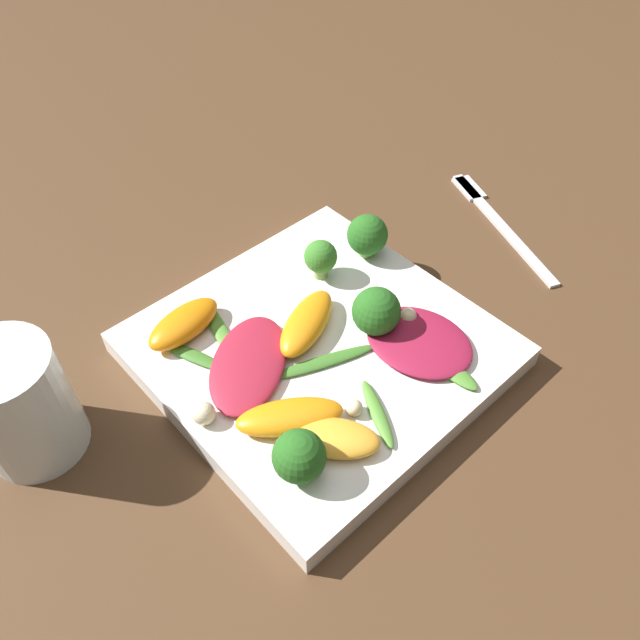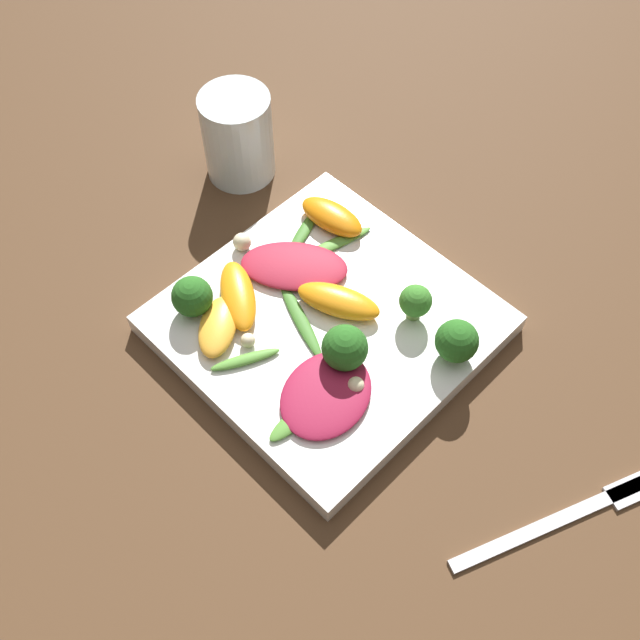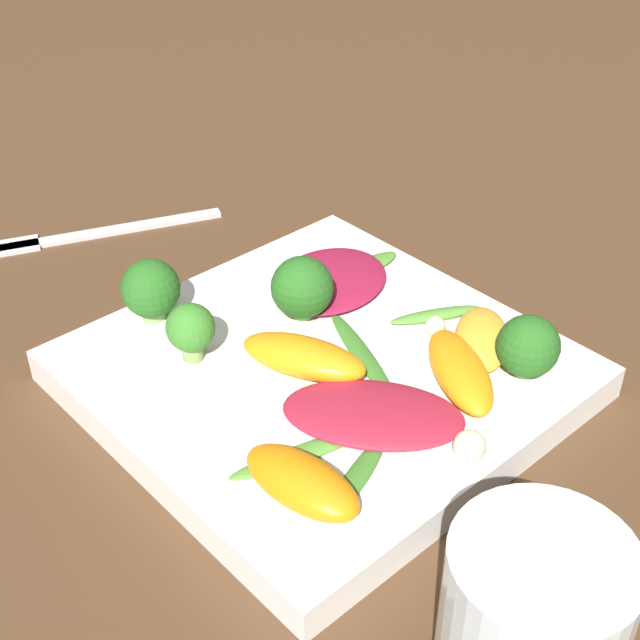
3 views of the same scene
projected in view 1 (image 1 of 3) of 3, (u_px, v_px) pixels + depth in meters
The scene contains 22 objects.
ground_plane at pixel (319, 358), 0.53m from camera, with size 2.40×2.40×0.00m, color #4C331E.
plate at pixel (319, 349), 0.52m from camera, with size 0.26×0.26×0.02m.
drinking_glass at pixel (19, 405), 0.44m from camera, with size 0.07×0.07×0.10m.
fork at pixel (494, 214), 0.66m from camera, with size 0.09×0.18×0.01m.
radicchio_leaf_0 at pixel (419, 341), 0.51m from camera, with size 0.09×0.10×0.01m.
radicchio_leaf_1 at pixel (249, 364), 0.49m from camera, with size 0.12×0.11×0.01m.
orange_segment_0 at pixel (290, 417), 0.45m from camera, with size 0.08×0.07×0.02m.
orange_segment_1 at pixel (306, 323), 0.51m from camera, with size 0.08×0.06×0.02m.
orange_segment_2 at pixel (184, 324), 0.51m from camera, with size 0.07×0.04×0.02m.
orange_segment_3 at pixel (335, 438), 0.44m from camera, with size 0.07×0.07×0.02m.
broccoli_floret_0 at pixel (299, 456), 0.42m from camera, with size 0.04×0.04×0.04m.
broccoli_floret_1 at pixel (367, 235), 0.57m from camera, with size 0.04×0.04×0.04m.
broccoli_floret_2 at pixel (376, 312), 0.51m from camera, with size 0.04×0.04×0.04m.
broccoli_floret_3 at pixel (321, 258), 0.55m from camera, with size 0.03×0.03×0.04m.
arugula_sprig_0 at pixel (193, 356), 0.50m from camera, with size 0.03×0.07×0.00m.
arugula_sprig_1 at pixel (219, 329), 0.52m from camera, with size 0.03×0.08×0.00m.
arugula_sprig_2 at pixel (323, 362), 0.49m from camera, with size 0.09×0.04×0.00m.
arugula_sprig_3 at pixel (377, 413), 0.46m from camera, with size 0.04×0.06×0.01m.
arugula_sprig_4 at pixel (445, 365), 0.49m from camera, with size 0.02×0.06×0.01m.
macadamia_nut_0 at pixel (408, 316), 0.52m from camera, with size 0.01×0.01×0.01m.
macadamia_nut_1 at pixel (354, 408), 0.46m from camera, with size 0.01×0.01×0.01m.
macadamia_nut_2 at pixel (203, 413), 0.45m from camera, with size 0.02×0.02×0.02m.
Camera 1 is at (-0.23, -0.25, 0.41)m, focal length 35.00 mm.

